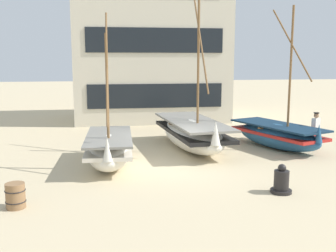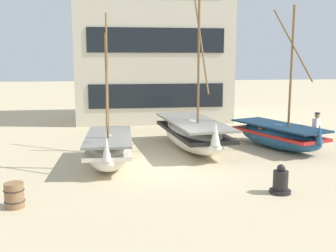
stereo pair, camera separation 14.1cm
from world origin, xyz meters
name	(u,v)px [view 1 (the left image)]	position (x,y,z in m)	size (l,w,h in m)	color
ground_plane	(172,167)	(0.00, 0.00, 0.00)	(120.00, 120.00, 0.00)	#CCB78E
fishing_boat_near_left	(109,149)	(-2.33, 0.53, 0.66)	(1.82, 4.42, 5.71)	silver
fishing_boat_centre_large	(192,133)	(1.38, 2.83, 0.73)	(2.65, 6.14, 7.94)	silver
fishing_boat_far_right	(278,135)	(5.28, 2.45, 0.62)	(3.28, 5.02, 6.26)	#23517A
fisherman_by_hull	(315,131)	(6.81, 1.93, 0.83)	(0.42, 0.36, 1.68)	#33333D
capstan_winch	(281,182)	(2.81, -3.40, 0.35)	(0.65, 0.65, 0.90)	black
wooden_barrel	(15,196)	(-4.89, -3.50, 0.35)	(0.56, 0.56, 0.70)	olive
harbor_building_main	(150,42)	(0.55, 12.72, 5.11)	(10.13, 6.64, 10.20)	beige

